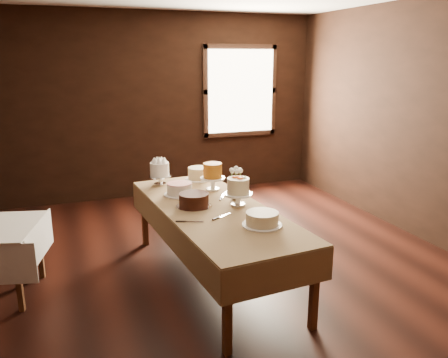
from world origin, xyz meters
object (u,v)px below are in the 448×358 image
(cake_caramel, at_px, (213,178))
(cake_server_d, at_px, (223,196))
(cake_server_a, at_px, (225,215))
(cake_server_c, at_px, (198,201))
(display_table, at_px, (213,213))
(cake_lattice, at_px, (179,190))
(cake_server_b, at_px, (264,216))
(cake_flowers, at_px, (238,193))
(cake_speckled, at_px, (199,174))
(cake_chocolate, at_px, (194,201))
(cake_cream, at_px, (262,219))
(cake_meringue, at_px, (160,174))
(flower_vase, at_px, (236,193))
(cake_server_e, at_px, (195,222))

(cake_caramel, relative_size, cake_server_d, 1.27)
(cake_server_a, relative_size, cake_server_c, 1.00)
(display_table, xyz_separation_m, cake_lattice, (-0.20, 0.51, 0.11))
(display_table, relative_size, cake_server_c, 10.32)
(cake_caramel, distance_m, cake_server_b, 0.99)
(cake_flowers, distance_m, cake_server_d, 0.36)
(cake_speckled, bearing_deg, cake_flowers, -85.81)
(cake_caramel, xyz_separation_m, cake_chocolate, (-0.35, -0.48, -0.07))
(cake_flowers, height_order, cake_cream, cake_flowers)
(display_table, relative_size, cake_lattice, 6.77)
(cake_meringue, relative_size, cake_server_c, 1.11)
(cake_flowers, bearing_deg, cake_server_c, 141.19)
(cake_speckled, height_order, cake_chocolate, cake_speckled)
(display_table, xyz_separation_m, cake_server_c, (-0.08, 0.24, 0.06))
(cake_flowers, bearing_deg, cake_meringue, 119.23)
(cake_lattice, relative_size, flower_vase, 3.10)
(cake_speckled, relative_size, cake_server_a, 1.35)
(display_table, bearing_deg, cake_caramel, 71.58)
(cake_server_a, bearing_deg, cake_chocolate, 89.39)
(cake_speckled, bearing_deg, cake_server_b, -82.95)
(cake_server_a, xyz_separation_m, cake_server_e, (-0.30, -0.07, 0.00))
(cake_chocolate, distance_m, cake_server_a, 0.38)
(cake_server_a, height_order, cake_server_c, same)
(cake_server_d, bearing_deg, cake_flowers, -144.76)
(cake_server_d, bearing_deg, cake_server_b, -139.82)
(cake_server_a, bearing_deg, cake_caramel, 48.11)
(cake_speckled, xyz_separation_m, cake_server_a, (-0.15, -1.27, -0.07))
(cake_server_a, xyz_separation_m, cake_server_c, (-0.10, 0.49, 0.00))
(cake_meringue, height_order, cake_server_d, cake_meringue)
(cake_speckled, distance_m, flower_vase, 0.85)
(cake_flowers, relative_size, flower_vase, 2.49)
(cake_caramel, relative_size, cake_server_c, 1.27)
(cake_server_d, bearing_deg, display_table, 175.86)
(cake_chocolate, bearing_deg, cake_server_e, -105.86)
(cake_caramel, relative_size, cake_chocolate, 0.76)
(cake_chocolate, relative_size, cake_cream, 1.17)
(cake_server_a, relative_size, flower_vase, 2.03)
(cake_caramel, bearing_deg, flower_vase, -74.02)
(cake_lattice, height_order, cake_server_a, cake_lattice)
(cake_server_c, bearing_deg, cake_chocolate, 158.72)
(cake_server_e, bearing_deg, cake_server_a, 32.98)
(cake_chocolate, distance_m, cake_server_c, 0.19)
(cake_flowers, distance_m, cake_server_e, 0.61)
(display_table, xyz_separation_m, cake_speckled, (0.17, 1.02, 0.12))
(cake_server_c, bearing_deg, cake_server_e, 166.97)
(cake_meringue, height_order, cake_server_a, cake_meringue)
(cake_server_e, bearing_deg, cake_chocolate, 94.73)
(cake_chocolate, bearing_deg, cake_caramel, 53.78)
(cake_speckled, bearing_deg, cake_chocolate, -109.74)
(cake_cream, height_order, cake_server_e, cake_cream)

